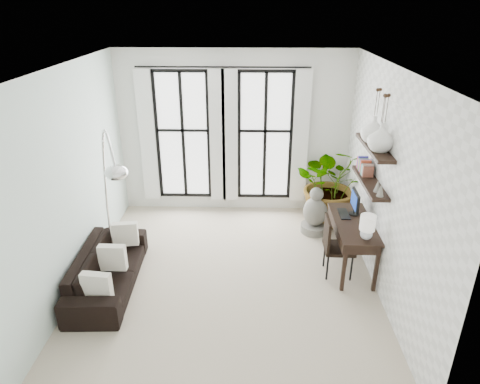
{
  "coord_description": "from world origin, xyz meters",
  "views": [
    {
      "loc": [
        0.34,
        -5.55,
        3.99
      ],
      "look_at": [
        0.18,
        0.3,
        1.35
      ],
      "focal_mm": 32.0,
      "sensor_mm": 36.0,
      "label": 1
    }
  ],
  "objects_px": {
    "sofa": "(108,269)",
    "arc_lamp": "(108,168)",
    "desk_chair": "(334,243)",
    "buddha": "(315,214)",
    "plant": "(332,184)",
    "desk": "(354,227)"
  },
  "relations": [
    {
      "from": "sofa",
      "to": "buddha",
      "type": "xyz_separation_m",
      "value": [
        3.33,
        1.76,
        0.08
      ]
    },
    {
      "from": "plant",
      "to": "desk",
      "type": "relative_size",
      "value": 1.16
    },
    {
      "from": "arc_lamp",
      "to": "plant",
      "type": "bearing_deg",
      "value": 27.53
    },
    {
      "from": "desk_chair",
      "to": "arc_lamp",
      "type": "relative_size",
      "value": 0.41
    },
    {
      "from": "desk_chair",
      "to": "buddha",
      "type": "distance_m",
      "value": 1.35
    },
    {
      "from": "plant",
      "to": "desk_chair",
      "type": "bearing_deg",
      "value": -98.11
    },
    {
      "from": "sofa",
      "to": "desk",
      "type": "relative_size",
      "value": 1.47
    },
    {
      "from": "arc_lamp",
      "to": "buddha",
      "type": "bearing_deg",
      "value": 24.15
    },
    {
      "from": "plant",
      "to": "desk",
      "type": "xyz_separation_m",
      "value": [
        0.06,
        -1.61,
        -0.05
      ]
    },
    {
      "from": "sofa",
      "to": "desk_chair",
      "type": "xyz_separation_m",
      "value": [
        3.43,
        0.43,
        0.25
      ]
    },
    {
      "from": "sofa",
      "to": "arc_lamp",
      "type": "bearing_deg",
      "value": -20.85
    },
    {
      "from": "desk_chair",
      "to": "arc_lamp",
      "type": "height_order",
      "value": "arc_lamp"
    },
    {
      "from": "sofa",
      "to": "arc_lamp",
      "type": "relative_size",
      "value": 0.86
    },
    {
      "from": "plant",
      "to": "arc_lamp",
      "type": "relative_size",
      "value": 0.67
    },
    {
      "from": "sofa",
      "to": "arc_lamp",
      "type": "distance_m",
      "value": 1.53
    },
    {
      "from": "desk_chair",
      "to": "buddha",
      "type": "bearing_deg",
      "value": 95.66
    },
    {
      "from": "buddha",
      "to": "desk_chair",
      "type": "bearing_deg",
      "value": -85.7
    },
    {
      "from": "desk_chair",
      "to": "buddha",
      "type": "height_order",
      "value": "desk_chair"
    },
    {
      "from": "sofa",
      "to": "desk_chair",
      "type": "bearing_deg",
      "value": -85.24
    },
    {
      "from": "sofa",
      "to": "desk",
      "type": "xyz_separation_m",
      "value": [
        3.74,
        0.57,
        0.46
      ]
    },
    {
      "from": "plant",
      "to": "arc_lamp",
      "type": "xyz_separation_m",
      "value": [
        -3.58,
        -1.86,
        0.99
      ]
    },
    {
      "from": "sofa",
      "to": "plant",
      "type": "height_order",
      "value": "plant"
    }
  ]
}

